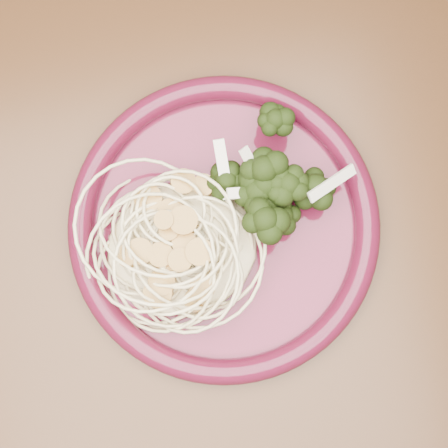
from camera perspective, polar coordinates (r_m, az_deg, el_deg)
name	(u,v)px	position (r m, az deg, el deg)	size (l,w,h in m)	color
dining_table	(260,269)	(0.73, 3.31, -4.13)	(1.20, 0.80, 0.75)	#472814
dinner_plate	(224,225)	(0.62, 0.00, -0.12)	(0.39, 0.39, 0.03)	#511023
spaghetti_pile	(182,247)	(0.61, -3.90, -2.08)	(0.15, 0.13, 0.03)	beige
scallop_cluster	(179,242)	(0.57, -4.17, -1.61)	(0.13, 0.13, 0.04)	#B98C42
broccoli_pile	(276,193)	(0.61, 4.78, 2.82)	(0.09, 0.16, 0.05)	black
onion_garnish	(279,186)	(0.57, 5.06, 3.49)	(0.07, 0.10, 0.06)	beige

